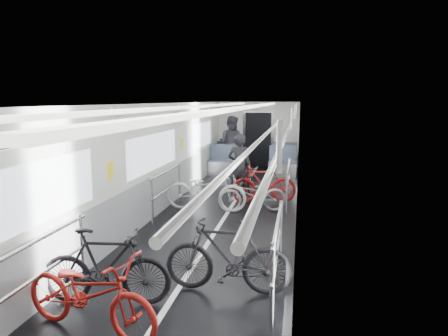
% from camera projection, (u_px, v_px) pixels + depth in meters
% --- Properties ---
extents(car_shell, '(3.02, 14.01, 2.41)m').
position_uv_depth(car_shell, '(237.00, 155.00, 9.87)').
color(car_shell, black).
rests_on(car_shell, ground).
extents(bike_left_near, '(1.81, 0.98, 0.90)m').
position_uv_depth(bike_left_near, '(89.00, 293.00, 4.23)').
color(bike_left_near, red).
rests_on(bike_left_near, floor).
extents(bike_left_mid, '(1.64, 0.65, 0.96)m').
position_uv_depth(bike_left_mid, '(106.00, 267.00, 4.83)').
color(bike_left_mid, black).
rests_on(bike_left_mid, floor).
extents(bike_left_far, '(1.85, 0.68, 0.96)m').
position_uv_depth(bike_left_far, '(206.00, 190.00, 8.96)').
color(bike_left_far, silver).
rests_on(bike_left_far, floor).
extents(bike_right_near, '(1.66, 0.49, 1.00)m').
position_uv_depth(bike_right_near, '(228.00, 255.00, 5.13)').
color(bike_right_near, black).
rests_on(bike_right_near, floor).
extents(bike_right_mid, '(1.61, 0.91, 0.80)m').
position_uv_depth(bike_right_mid, '(252.00, 194.00, 8.88)').
color(bike_right_mid, '#9B9B9F').
rests_on(bike_right_mid, floor).
extents(bike_right_far, '(1.63, 0.73, 0.95)m').
position_uv_depth(bike_right_far, '(264.00, 184.00, 9.64)').
color(bike_right_far, '#A11613').
rests_on(bike_right_far, floor).
extents(bike_aisle, '(0.66, 1.69, 0.87)m').
position_uv_depth(bike_aisle, '(247.00, 182.00, 9.97)').
color(bike_aisle, black).
rests_on(bike_aisle, floor).
extents(person_standing, '(0.64, 0.45, 1.66)m').
position_uv_depth(person_standing, '(239.00, 166.00, 10.03)').
color(person_standing, black).
rests_on(person_standing, floor).
extents(person_seated, '(1.11, 0.98, 1.92)m').
position_uv_depth(person_seated, '(231.00, 143.00, 13.98)').
color(person_seated, '#2D2C34').
rests_on(person_seated, floor).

